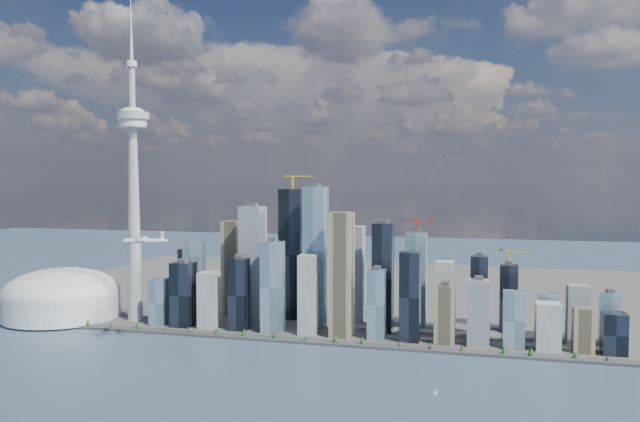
% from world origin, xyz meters
% --- Properties ---
extents(ground, '(4000.00, 4000.00, 0.00)m').
position_xyz_m(ground, '(0.00, 0.00, 0.00)').
color(ground, '#2D4150').
rests_on(ground, ground).
extents(seawall, '(1100.00, 22.00, 4.00)m').
position_xyz_m(seawall, '(0.00, 250.00, 2.00)').
color(seawall, '#383838').
rests_on(seawall, ground).
extents(land, '(1400.00, 900.00, 3.00)m').
position_xyz_m(land, '(0.00, 700.00, 1.50)').
color(land, '#4C4C47').
rests_on(land, ground).
extents(shoreline_trees, '(960.53, 7.20, 8.80)m').
position_xyz_m(shoreline_trees, '(0.00, 250.00, 8.78)').
color(shoreline_trees, '#3F2D1E').
rests_on(shoreline_trees, seawall).
extents(skyscraper_cluster, '(736.00, 142.00, 253.26)m').
position_xyz_m(skyscraper_cluster, '(59.62, 336.82, 78.49)').
color(skyscraper_cluster, black).
rests_on(skyscraper_cluster, land).
extents(needle_tower, '(56.00, 56.00, 550.50)m').
position_xyz_m(needle_tower, '(-300.00, 310.00, 235.84)').
color(needle_tower, '#9D9C98').
rests_on(needle_tower, land).
extents(dome_stadium, '(200.00, 200.00, 86.00)m').
position_xyz_m(dome_stadium, '(-440.00, 300.00, 39.44)').
color(dome_stadium, beige).
rests_on(dome_stadium, land).
extents(airplane, '(62.34, 55.80, 15.69)m').
position_xyz_m(airplane, '(-179.30, 138.08, 161.55)').
color(airplane, white).
rests_on(airplane, ground).
extents(sailboat_west, '(6.31, 3.56, 8.90)m').
position_xyz_m(sailboat_west, '(-128.37, 94.90, 2.85)').
color(sailboat_west, silver).
rests_on(sailboat_west, ground).
extents(sailboat_east, '(5.96, 3.16, 8.35)m').
position_xyz_m(sailboat_east, '(230.88, 69.56, 2.68)').
color(sailboat_east, silver).
rests_on(sailboat_east, ground).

